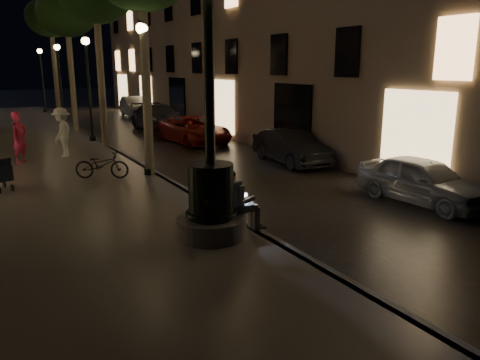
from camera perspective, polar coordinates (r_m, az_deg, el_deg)
ground at (r=21.92m, az=-16.13°, el=3.82°), size 120.00×120.00×0.00m
cobble_lane at (r=22.78m, az=-8.77°, el=4.58°), size 6.00×45.00×0.02m
promenade at (r=21.37m, az=-26.62°, el=2.93°), size 8.00×45.00×0.20m
curb_strip at (r=21.91m, az=-16.15°, el=4.08°), size 0.25×45.00×0.20m
fountain_lamppost at (r=9.26m, az=-3.57°, el=-0.98°), size 1.40×1.40×5.21m
seated_man_laptop at (r=9.61m, az=-0.26°, el=-2.30°), size 0.96×0.32×1.33m
tree_third at (r=26.60m, az=-20.39°, el=18.45°), size 3.00×3.00×7.20m
tree_far at (r=32.54m, az=-22.11°, el=17.81°), size 3.00×3.00×7.50m
lamp_curb_a at (r=14.81m, az=-11.59°, el=12.19°), size 0.36×0.36×4.81m
lamp_curb_b at (r=22.55m, az=-18.05°, el=12.23°), size 0.36×0.36×4.81m
lamp_curb_c at (r=30.42m, az=-21.19°, el=12.19°), size 0.36×0.36×4.81m
lamp_curb_d at (r=38.35m, az=-23.04°, el=12.15°), size 0.36×0.36×4.81m
stroller at (r=14.43m, az=-27.22°, el=0.84°), size 0.63×1.03×1.04m
car_front at (r=13.24m, az=21.41°, el=-0.04°), size 1.68×3.76×1.25m
car_second at (r=17.54m, az=6.22°, el=4.05°), size 1.70×3.99×1.28m
car_third at (r=22.36m, az=-5.72°, el=6.11°), size 2.45×4.70×1.26m
car_rear at (r=26.75m, az=-9.88°, el=7.45°), size 2.19×5.16×1.48m
car_fifth at (r=34.94m, az=-12.63°, el=8.72°), size 1.95×4.54×1.45m
pedestrian_red at (r=18.32m, az=-25.29°, el=4.74°), size 0.78×0.78×1.83m
pedestrian_white at (r=18.95m, az=-20.88°, el=5.46°), size 1.18×1.39×1.87m
bicycle at (r=14.90m, az=-16.50°, el=1.80°), size 1.70×1.29×0.86m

